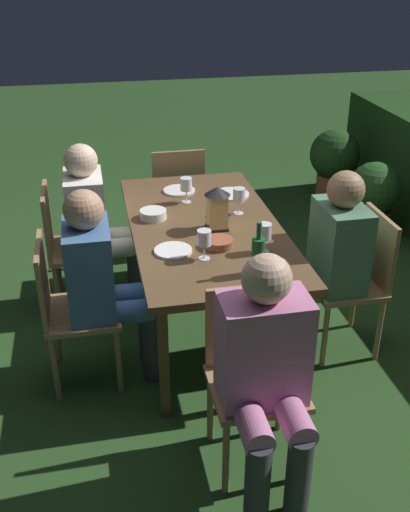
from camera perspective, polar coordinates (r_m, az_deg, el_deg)
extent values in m
plane|color=#26471E|center=(4.00, 0.00, -6.43)|extent=(16.00, 16.00, 0.00)
cube|color=brown|center=(3.66, 0.00, 2.70)|extent=(1.75, 0.89, 0.04)
cube|color=brown|center=(4.49, -6.76, 2.33)|extent=(0.05, 0.05, 0.68)
cube|color=brown|center=(3.11, -3.94, -10.14)|extent=(0.05, 0.05, 0.68)
cube|color=brown|center=(4.60, 2.63, 3.13)|extent=(0.05, 0.05, 0.68)
cube|color=brown|center=(3.27, 9.41, -8.43)|extent=(0.05, 0.05, 0.68)
cube|color=#9E7A51|center=(3.67, 13.08, -2.68)|extent=(0.42, 0.40, 0.03)
cube|color=#9E7A51|center=(3.64, 16.16, 0.71)|extent=(0.40, 0.03, 0.42)
cylinder|color=#9E7A51|center=(3.59, 11.32, -7.50)|extent=(0.03, 0.03, 0.42)
cylinder|color=#9E7A51|center=(3.86, 9.37, -4.53)|extent=(0.03, 0.03, 0.42)
cylinder|color=#9E7A51|center=(3.72, 16.22, -6.75)|extent=(0.03, 0.03, 0.42)
cylinder|color=#9E7A51|center=(3.98, 13.98, -3.94)|extent=(0.03, 0.03, 0.42)
cube|color=#4C7A5B|center=(3.52, 12.64, 0.94)|extent=(0.38, 0.24, 0.50)
sphere|color=#997051|center=(3.38, 13.24, 6.17)|extent=(0.21, 0.21, 0.21)
cylinder|color=#4C7A5B|center=(3.51, 10.71, -3.36)|extent=(0.13, 0.36, 0.13)
cylinder|color=#4C7A5B|center=(3.65, 9.70, -1.95)|extent=(0.13, 0.36, 0.13)
cylinder|color=#333338|center=(3.58, 7.98, -6.91)|extent=(0.11, 0.11, 0.45)
cylinder|color=#333338|center=(3.72, 7.10, -5.39)|extent=(0.11, 0.11, 0.45)
cube|color=#9E7A51|center=(4.84, -2.80, 5.68)|extent=(0.40, 0.42, 0.03)
cube|color=#9E7A51|center=(4.59, -2.50, 7.43)|extent=(0.03, 0.40, 0.42)
cylinder|color=#9E7A51|center=(5.06, -5.06, 3.85)|extent=(0.03, 0.03, 0.42)
cylinder|color=#9E7A51|center=(5.11, -1.04, 4.19)|extent=(0.03, 0.03, 0.42)
cylinder|color=#9E7A51|center=(4.76, -4.57, 2.24)|extent=(0.03, 0.03, 0.42)
cylinder|color=#9E7A51|center=(4.81, -0.31, 2.61)|extent=(0.03, 0.03, 0.42)
cube|color=#9E7A51|center=(3.38, -11.54, -5.28)|extent=(0.42, 0.40, 0.03)
cube|color=#9E7A51|center=(3.28, -15.17, -2.26)|extent=(0.40, 0.02, 0.42)
cylinder|color=#9E7A51|center=(3.65, -8.60, -6.50)|extent=(0.03, 0.03, 0.42)
cylinder|color=#9E7A51|center=(3.36, -8.19, -9.89)|extent=(0.03, 0.03, 0.42)
cylinder|color=#9E7A51|center=(3.66, -13.94, -6.97)|extent=(0.03, 0.03, 0.42)
cylinder|color=#9E7A51|center=(3.37, -14.05, -10.39)|extent=(0.03, 0.03, 0.42)
cube|color=#426699|center=(3.25, -10.92, -1.25)|extent=(0.38, 0.24, 0.50)
sphere|color=tan|center=(3.10, -11.48, 4.34)|extent=(0.21, 0.21, 0.21)
cylinder|color=#426699|center=(3.44, -8.29, -3.79)|extent=(0.13, 0.36, 0.13)
cylinder|color=#426699|center=(3.29, -8.07, -5.39)|extent=(0.13, 0.36, 0.13)
cylinder|color=#333338|center=(3.58, -5.47, -6.80)|extent=(0.11, 0.11, 0.45)
cylinder|color=#333338|center=(3.43, -5.12, -8.47)|extent=(0.11, 0.11, 0.45)
cube|color=#9E7A51|center=(2.81, 4.92, -12.42)|extent=(0.40, 0.42, 0.03)
cube|color=#9E7A51|center=(2.82, 4.06, -6.52)|extent=(0.03, 0.40, 0.42)
cylinder|color=#9E7A51|center=(2.89, 9.29, -17.39)|extent=(0.03, 0.03, 0.42)
cylinder|color=#9E7A51|center=(2.81, 2.00, -18.63)|extent=(0.03, 0.03, 0.42)
cylinder|color=#9E7A51|center=(3.13, 7.14, -13.14)|extent=(0.03, 0.03, 0.42)
cylinder|color=#9E7A51|center=(3.05, 0.50, -14.11)|extent=(0.03, 0.03, 0.42)
cube|color=#C675A3|center=(2.60, 5.52, -8.77)|extent=(0.24, 0.38, 0.50)
sphere|color=#D1A889|center=(2.42, 5.88, -2.18)|extent=(0.21, 0.21, 0.21)
cylinder|color=#C675A3|center=(2.68, 8.06, -14.34)|extent=(0.36, 0.13, 0.13)
cylinder|color=#C675A3|center=(2.63, 4.22, -14.96)|extent=(0.36, 0.13, 0.13)
cylinder|color=#333338|center=(2.74, 8.85, -20.23)|extent=(0.11, 0.11, 0.45)
cylinder|color=#333338|center=(2.69, 4.98, -20.94)|extent=(0.11, 0.11, 0.45)
cube|color=#9E7A51|center=(4.07, -11.76, 0.64)|extent=(0.42, 0.40, 0.03)
cube|color=#9E7A51|center=(3.98, -14.75, 3.28)|extent=(0.40, 0.02, 0.42)
cylinder|color=#9E7A51|center=(4.33, -9.28, -0.75)|extent=(0.03, 0.03, 0.42)
cylinder|color=#9E7A51|center=(4.02, -8.99, -3.14)|extent=(0.03, 0.03, 0.42)
cylinder|color=#9E7A51|center=(4.34, -13.75, -1.16)|extent=(0.03, 0.03, 0.42)
cylinder|color=#9E7A51|center=(4.03, -13.83, -3.57)|extent=(0.03, 0.03, 0.42)
cube|color=white|center=(3.96, -11.25, 4.15)|extent=(0.38, 0.24, 0.50)
sphere|color=beige|center=(3.84, -11.72, 8.87)|extent=(0.21, 0.21, 0.21)
cylinder|color=white|center=(4.14, -9.06, 1.80)|extent=(0.13, 0.36, 0.13)
cylinder|color=white|center=(3.98, -8.90, 0.69)|extent=(0.13, 0.36, 0.13)
cylinder|color=#333338|center=(4.25, -6.67, -0.90)|extent=(0.11, 0.11, 0.45)
cylinder|color=#333338|center=(4.09, -6.43, -2.08)|extent=(0.11, 0.11, 0.45)
cube|color=black|center=(3.59, 1.14, 2.74)|extent=(0.12, 0.12, 0.01)
cube|color=#F9D17A|center=(3.55, 1.16, 4.32)|extent=(0.11, 0.11, 0.20)
cone|color=black|center=(3.50, 1.18, 6.20)|extent=(0.15, 0.15, 0.05)
cylinder|color=#1E5B2D|center=(3.06, 5.04, -0.05)|extent=(0.07, 0.07, 0.20)
cylinder|color=#1E5B2D|center=(3.00, 5.16, 2.40)|extent=(0.03, 0.03, 0.09)
cylinder|color=silver|center=(3.81, 3.20, 4.10)|extent=(0.06, 0.06, 0.00)
cylinder|color=silver|center=(3.79, 3.22, 4.68)|extent=(0.01, 0.01, 0.08)
cylinder|color=silver|center=(3.76, 3.25, 5.84)|extent=(0.08, 0.08, 0.08)
cylinder|color=maroon|center=(3.77, 3.24, 5.50)|extent=(0.07, 0.07, 0.03)
cylinder|color=silver|center=(3.33, 5.59, 0.44)|extent=(0.06, 0.06, 0.00)
cylinder|color=silver|center=(3.32, 5.62, 1.09)|extent=(0.01, 0.01, 0.08)
cylinder|color=silver|center=(3.28, 5.69, 2.38)|extent=(0.08, 0.08, 0.08)
cylinder|color=maroon|center=(3.29, 5.67, 2.00)|extent=(0.07, 0.07, 0.03)
cylinder|color=silver|center=(3.25, -0.08, -0.23)|extent=(0.06, 0.06, 0.00)
cylinder|color=silver|center=(3.23, -0.08, 0.43)|extent=(0.01, 0.01, 0.08)
cylinder|color=silver|center=(3.19, -0.08, 1.75)|extent=(0.08, 0.08, 0.08)
cylinder|color=maroon|center=(3.20, -0.08, 1.37)|extent=(0.07, 0.07, 0.03)
cylinder|color=silver|center=(3.97, -1.78, 5.17)|extent=(0.06, 0.06, 0.00)
cylinder|color=silver|center=(3.96, -1.79, 5.73)|extent=(0.01, 0.01, 0.08)
cylinder|color=silver|center=(3.93, -1.81, 6.85)|extent=(0.08, 0.08, 0.08)
cylinder|color=maroon|center=(3.94, -1.80, 6.52)|extent=(0.07, 0.07, 0.03)
cylinder|color=white|center=(3.32, -3.05, 0.51)|extent=(0.21, 0.21, 0.01)
cylinder|color=white|center=(4.15, -2.48, 6.23)|extent=(0.22, 0.22, 0.01)
cylinder|color=white|center=(4.09, 2.52, 5.89)|extent=(0.24, 0.24, 0.01)
cylinder|color=#9E5138|center=(3.36, 1.29, 1.25)|extent=(0.16, 0.16, 0.05)
cylinder|color=#424C1E|center=(3.36, 1.30, 1.39)|extent=(0.14, 0.14, 0.01)
cylinder|color=silver|center=(3.73, -4.95, 3.97)|extent=(0.16, 0.16, 0.06)
cylinder|color=tan|center=(3.73, -4.95, 4.12)|extent=(0.14, 0.14, 0.02)
cylinder|color=#9E5133|center=(5.92, 11.90, 6.29)|extent=(0.29, 0.29, 0.29)
sphere|color=#1E4219|center=(5.81, 12.23, 9.44)|extent=(0.46, 0.46, 0.46)
cylinder|color=brown|center=(5.22, 15.34, 2.90)|extent=(0.33, 0.33, 0.29)
sphere|color=#234C1E|center=(5.10, 15.79, 6.22)|extent=(0.43, 0.43, 0.43)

